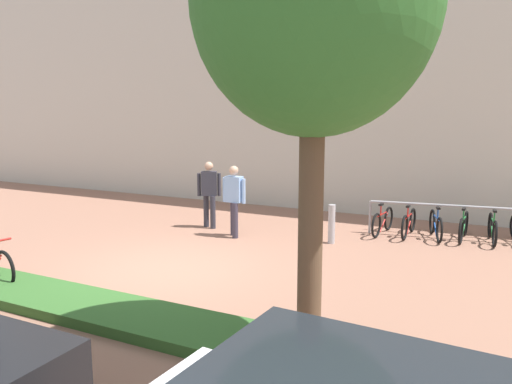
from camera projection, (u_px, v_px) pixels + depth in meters
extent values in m
plane|color=#936651|center=(167.00, 269.00, 9.57)|extent=(60.00, 60.00, 0.00)
cube|color=beige|center=(306.00, 45.00, 15.24)|extent=(28.00, 1.20, 10.00)
cube|color=#336028|center=(62.00, 301.00, 7.74)|extent=(7.00, 1.10, 0.16)
cylinder|color=brown|center=(310.00, 241.00, 5.62)|extent=(0.28, 0.28, 3.10)
torus|color=black|center=(5.00, 269.00, 8.49)|extent=(0.66, 0.18, 0.66)
cylinder|color=#99999E|center=(370.00, 217.00, 12.33)|extent=(0.06, 0.06, 0.80)
cylinder|color=#99999E|center=(451.00, 206.00, 11.70)|extent=(3.67, 0.58, 0.06)
torus|color=black|center=(376.00, 225.00, 11.86)|extent=(0.12, 0.61, 0.61)
torus|color=black|center=(389.00, 218.00, 12.64)|extent=(0.12, 0.61, 0.61)
cylinder|color=red|center=(383.00, 214.00, 12.22)|extent=(0.11, 0.77, 0.03)
cylinder|color=red|center=(384.00, 222.00, 12.33)|extent=(0.09, 0.56, 0.40)
cylinder|color=red|center=(381.00, 211.00, 12.06)|extent=(0.03, 0.03, 0.26)
cube|color=black|center=(381.00, 205.00, 12.04)|extent=(0.09, 0.19, 0.05)
cylinder|color=red|center=(388.00, 202.00, 12.48)|extent=(0.39, 0.08, 0.04)
torus|color=black|center=(405.00, 228.00, 11.63)|extent=(0.07, 0.61, 0.61)
torus|color=black|center=(413.00, 220.00, 12.44)|extent=(0.07, 0.61, 0.61)
cylinder|color=red|center=(409.00, 216.00, 12.00)|extent=(0.06, 0.77, 0.03)
cylinder|color=red|center=(409.00, 224.00, 12.12)|extent=(0.05, 0.56, 0.40)
cylinder|color=red|center=(408.00, 212.00, 11.84)|extent=(0.03, 0.03, 0.26)
cube|color=black|center=(408.00, 206.00, 11.82)|extent=(0.08, 0.19, 0.05)
cylinder|color=red|center=(413.00, 203.00, 12.28)|extent=(0.39, 0.05, 0.04)
torus|color=black|center=(439.00, 230.00, 11.39)|extent=(0.23, 0.60, 0.61)
torus|color=black|center=(432.00, 221.00, 12.30)|extent=(0.23, 0.60, 0.61)
cylinder|color=#194CA5|center=(436.00, 217.00, 11.81)|extent=(0.25, 0.75, 0.03)
cylinder|color=#194CA5|center=(435.00, 226.00, 11.94)|extent=(0.19, 0.54, 0.40)
cylinder|color=#194CA5|center=(438.00, 214.00, 11.63)|extent=(0.03, 0.03, 0.26)
cube|color=black|center=(438.00, 208.00, 11.61)|extent=(0.12, 0.20, 0.05)
cylinder|color=#194CA5|center=(434.00, 205.00, 12.12)|extent=(0.38, 0.15, 0.04)
torus|color=black|center=(461.00, 231.00, 11.29)|extent=(0.08, 0.61, 0.61)
torus|color=black|center=(466.00, 223.00, 12.10)|extent=(0.08, 0.61, 0.61)
cylinder|color=#1E7233|center=(464.00, 219.00, 11.66)|extent=(0.07, 0.77, 0.03)
cylinder|color=#1E7233|center=(464.00, 228.00, 11.78)|extent=(0.06, 0.56, 0.40)
cylinder|color=#1E7233|center=(463.00, 215.00, 11.50)|extent=(0.03, 0.03, 0.26)
cube|color=black|center=(464.00, 209.00, 11.48)|extent=(0.08, 0.19, 0.05)
cylinder|color=#1E7233|center=(467.00, 206.00, 11.93)|extent=(0.39, 0.05, 0.04)
torus|color=black|center=(495.00, 234.00, 11.04)|extent=(0.13, 0.61, 0.61)
torus|color=black|center=(490.00, 225.00, 11.91)|extent=(0.13, 0.61, 0.61)
cylinder|color=#1E7233|center=(493.00, 221.00, 11.44)|extent=(0.13, 0.77, 0.03)
cylinder|color=#1E7233|center=(492.00, 230.00, 11.57)|extent=(0.10, 0.56, 0.40)
cylinder|color=#1E7233|center=(494.00, 217.00, 11.27)|extent=(0.03, 0.03, 0.26)
cube|color=black|center=(495.00, 211.00, 11.25)|extent=(0.10, 0.19, 0.05)
cylinder|color=#1E7233|center=(492.00, 208.00, 11.74)|extent=(0.39, 0.08, 0.04)
cylinder|color=#ADADB2|center=(332.00, 224.00, 11.36)|extent=(0.16, 0.16, 0.90)
cylinder|color=#2D2D38|center=(206.00, 211.00, 13.00)|extent=(0.14, 0.14, 0.85)
cylinder|color=#2D2D38|center=(213.00, 212.00, 12.81)|extent=(0.14, 0.14, 0.85)
cube|color=#2D2D38|center=(209.00, 183.00, 12.79)|extent=(0.47, 0.40, 0.62)
cylinder|color=#2D2D38|center=(199.00, 185.00, 12.78)|extent=(0.09, 0.09, 0.59)
cylinder|color=#2D2D38|center=(219.00, 185.00, 12.81)|extent=(0.09, 0.09, 0.59)
sphere|color=tan|center=(209.00, 166.00, 12.72)|extent=(0.22, 0.22, 0.22)
cylinder|color=#383342|center=(233.00, 218.00, 12.11)|extent=(0.14, 0.14, 0.85)
cylinder|color=#383342|center=(235.00, 221.00, 11.83)|extent=(0.14, 0.14, 0.85)
cube|color=#8CB2E5|center=(234.00, 189.00, 11.85)|extent=(0.40, 0.24, 0.62)
cylinder|color=#8CB2E5|center=(225.00, 190.00, 11.97)|extent=(0.09, 0.09, 0.59)
cylinder|color=#8CB2E5|center=(244.00, 191.00, 11.74)|extent=(0.09, 0.09, 0.59)
sphere|color=tan|center=(234.00, 170.00, 11.78)|extent=(0.22, 0.22, 0.22)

